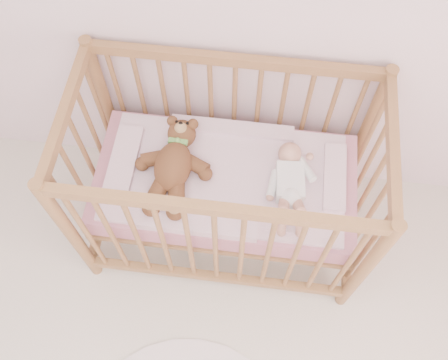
# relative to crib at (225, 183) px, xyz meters

# --- Properties ---
(crib) EXTENTS (1.36, 0.76, 1.00)m
(crib) POSITION_rel_crib_xyz_m (0.00, 0.00, 0.00)
(crib) COLOR #9A7041
(crib) RESTS_ON floor
(mattress) EXTENTS (1.22, 0.62, 0.13)m
(mattress) POSITION_rel_crib_xyz_m (0.00, 0.00, -0.01)
(mattress) COLOR pink
(mattress) RESTS_ON crib
(blanket) EXTENTS (1.10, 0.58, 0.06)m
(blanket) POSITION_rel_crib_xyz_m (0.00, 0.00, 0.06)
(blanket) COLOR #F0A5C3
(blanket) RESTS_ON mattress
(baby) EXTENTS (0.27, 0.50, 0.12)m
(baby) POSITION_rel_crib_xyz_m (0.29, -0.02, 0.14)
(baby) COLOR white
(baby) RESTS_ON blanket
(teddy_bear) EXTENTS (0.40, 0.55, 0.15)m
(teddy_bear) POSITION_rel_crib_xyz_m (-0.24, -0.02, 0.15)
(teddy_bear) COLOR brown
(teddy_bear) RESTS_ON blanket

